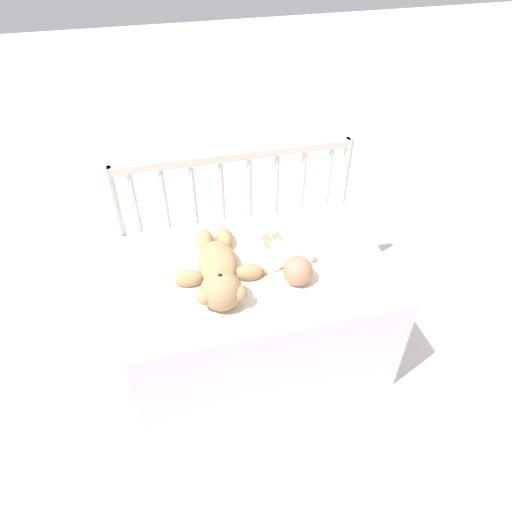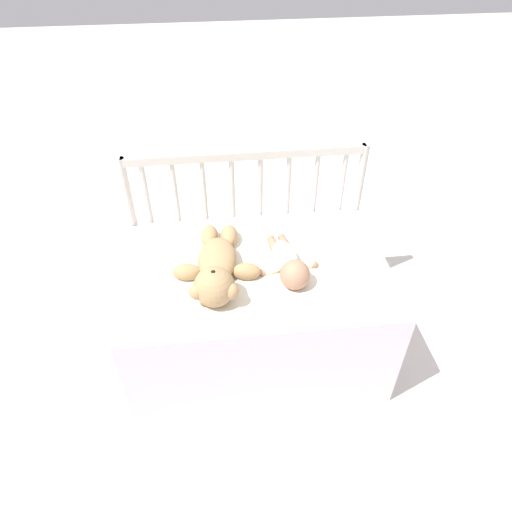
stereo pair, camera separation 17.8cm
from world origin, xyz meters
name	(u,v)px [view 1 (the left image)]	position (x,y,z in m)	size (l,w,h in m)	color
ground_plane	(256,348)	(0.00, 0.00, 0.00)	(12.00, 12.00, 0.00)	silver
crib_mattress	(256,312)	(0.00, 0.00, 0.25)	(1.06, 0.68, 0.51)	silver
crib_rail	(236,203)	(0.00, 0.37, 0.58)	(1.06, 0.04, 0.83)	beige
blanket	(243,267)	(-0.05, 0.02, 0.51)	(0.78, 0.58, 0.01)	silver
teddy_bear	(219,271)	(-0.16, -0.04, 0.57)	(0.35, 0.49, 0.15)	tan
baby	(289,261)	(0.12, -0.04, 0.55)	(0.25, 0.36, 0.12)	#EAEACC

